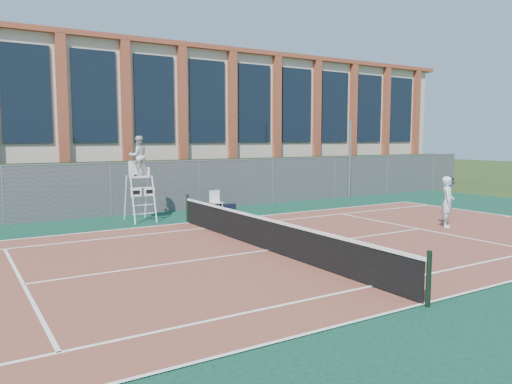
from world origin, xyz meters
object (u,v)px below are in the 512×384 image
plastic_chair (215,200)px  tennis_player (448,202)px  steel_pole (350,159)px  umpire_chair (138,158)px

plastic_chair → tennis_player: (5.55, -7.42, 0.36)m
plastic_chair → tennis_player: 9.28m
steel_pole → umpire_chair: bearing=-172.4°
umpire_chair → tennis_player: (8.93, -7.29, -1.49)m
steel_pole → plastic_chair: bearing=-170.4°
umpire_chair → tennis_player: bearing=-39.2°
plastic_chair → tennis_player: bearing=-53.2°
tennis_player → plastic_chair: bearing=126.8°
umpire_chair → plastic_chair: (3.38, 0.13, -1.85)m
umpire_chair → tennis_player: umpire_chair is taller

